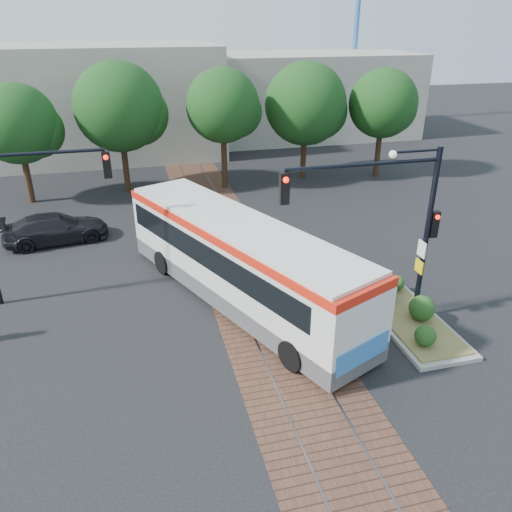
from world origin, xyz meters
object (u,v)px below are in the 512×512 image
(city_bus, at_px, (238,258))
(parked_car, at_px, (55,228))
(traffic_island, at_px, (409,313))
(signal_pole_main, at_px, (396,213))
(signal_pole_left, at_px, (12,204))

(city_bus, distance_m, parked_car, 10.54)
(traffic_island, distance_m, parked_car, 16.54)
(city_bus, xyz_separation_m, parked_car, (-7.28, 7.54, -1.10))
(traffic_island, height_order, parked_car, parked_car)
(city_bus, bearing_deg, parked_car, 110.28)
(signal_pole_main, bearing_deg, parked_car, 138.83)
(traffic_island, bearing_deg, city_bus, 152.19)
(signal_pole_main, bearing_deg, city_bus, 148.28)
(city_bus, xyz_separation_m, signal_pole_left, (-7.66, 1.98, 2.07))
(city_bus, height_order, signal_pole_left, signal_pole_left)
(traffic_island, xyz_separation_m, parked_car, (-12.81, 10.46, 0.37))
(city_bus, bearing_deg, signal_pole_left, 141.80)
(city_bus, distance_m, signal_pole_left, 8.17)
(signal_pole_main, relative_size, parked_car, 1.25)
(city_bus, distance_m, signal_pole_main, 5.87)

